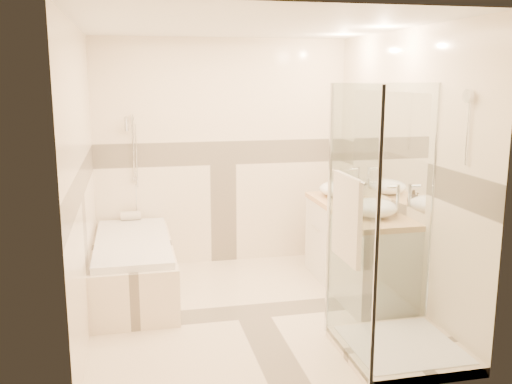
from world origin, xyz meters
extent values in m
cube|color=beige|center=(0.00, 0.00, -0.01)|extent=(2.80, 3.00, 0.01)
cube|color=white|center=(0.00, 0.00, 2.50)|extent=(2.80, 3.00, 0.01)
cube|color=#F7E3C6|center=(0.00, 1.50, 1.25)|extent=(2.80, 0.01, 2.50)
cube|color=#F7E3C6|center=(0.00, -1.50, 1.25)|extent=(2.80, 0.01, 2.50)
cube|color=#F7E3C6|center=(-1.40, 0.00, 1.25)|extent=(0.01, 3.00, 2.50)
cube|color=#F7E3C6|center=(1.40, 0.00, 1.25)|extent=(0.01, 3.00, 2.50)
cube|color=white|center=(1.39, 0.30, 1.45)|extent=(0.01, 1.60, 1.00)
cylinder|color=silver|center=(-0.97, 1.47, 1.35)|extent=(0.02, 0.02, 0.70)
cube|color=#F7E3C6|center=(-1.02, 0.65, 0.25)|extent=(0.75, 1.70, 0.50)
cube|color=white|center=(-1.02, 0.65, 0.53)|extent=(0.69, 1.60, 0.06)
ellipsoid|color=white|center=(-1.02, 0.65, 0.48)|extent=(0.56, 1.40, 0.16)
cube|color=white|center=(1.12, 0.30, 0.40)|extent=(0.55, 1.60, 0.80)
cylinder|color=silver|center=(0.83, -0.10, 0.55)|extent=(0.01, 0.24, 0.01)
cylinder|color=silver|center=(0.83, 0.70, 0.55)|extent=(0.01, 0.24, 0.01)
cube|color=#EAB97C|center=(1.12, 0.30, 0.83)|extent=(0.57, 1.62, 0.05)
cube|color=#F7E3C6|center=(0.95, -1.05, 0.04)|extent=(0.90, 0.90, 0.08)
cube|color=white|center=(0.95, -1.05, 0.09)|extent=(0.80, 0.80, 0.01)
cube|color=white|center=(0.51, -1.05, 1.04)|extent=(0.01, 0.90, 2.00)
cube|color=white|center=(0.95, -0.61, 1.04)|extent=(0.90, 0.01, 2.00)
cylinder|color=silver|center=(0.50, -1.50, 1.04)|extent=(0.03, 0.03, 2.00)
cylinder|color=silver|center=(0.50, -0.60, 1.04)|extent=(0.03, 0.03, 2.00)
cylinder|color=silver|center=(1.40, -0.60, 1.04)|extent=(0.03, 0.03, 2.00)
cylinder|color=silver|center=(1.36, -1.05, 1.95)|extent=(0.03, 0.10, 0.10)
cylinder|color=silver|center=(0.47, -1.05, 1.40)|extent=(0.02, 0.60, 0.02)
cube|color=white|center=(0.47, -1.05, 1.10)|extent=(0.04, 0.48, 0.62)
ellipsoid|color=white|center=(1.10, 0.81, 0.93)|extent=(0.39, 0.39, 0.16)
ellipsoid|color=white|center=(1.10, -0.11, 0.93)|extent=(0.41, 0.41, 0.17)
cylinder|color=silver|center=(1.33, 0.81, 1.00)|extent=(0.03, 0.03, 0.30)
cylinder|color=silver|center=(1.28, 0.81, 1.13)|extent=(0.11, 0.03, 0.03)
cylinder|color=silver|center=(1.33, -0.11, 0.99)|extent=(0.03, 0.03, 0.29)
cylinder|color=silver|center=(1.28, -0.11, 1.11)|extent=(0.10, 0.02, 0.02)
imported|color=black|center=(1.10, 0.16, 0.92)|extent=(0.08, 0.08, 0.14)
imported|color=black|center=(1.10, 0.24, 0.93)|extent=(0.13, 0.13, 0.15)
cube|color=white|center=(1.10, 1.02, 0.89)|extent=(0.19, 0.26, 0.08)
cylinder|color=white|center=(-1.03, 1.41, 0.61)|extent=(0.21, 0.10, 0.10)
camera|label=1|loc=(-1.01, -4.73, 2.08)|focal=40.00mm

